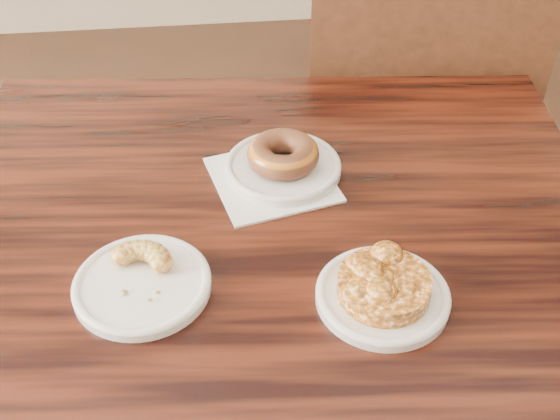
{
  "coord_description": "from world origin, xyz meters",
  "views": [
    {
      "loc": [
        -0.02,
        -0.4,
        1.4
      ],
      "look_at": [
        0.05,
        0.29,
        0.8
      ],
      "focal_mm": 45.0,
      "sensor_mm": 36.0,
      "label": 1
    }
  ],
  "objects": [
    {
      "name": "chair_far",
      "position": [
        0.43,
        0.97,
        0.45
      ],
      "size": [
        0.57,
        0.57,
        0.9
      ],
      "primitive_type": null,
      "rotation": [
        0.0,
        0.0,
        2.99
      ],
      "color": "black",
      "rests_on": "floor"
    },
    {
      "name": "napkin",
      "position": [
        0.06,
        0.42,
        0.75
      ],
      "size": [
        0.2,
        0.2,
        0.0
      ],
      "primitive_type": "cube",
      "rotation": [
        0.0,
        0.0,
        0.24
      ],
      "color": "white",
      "rests_on": "cafe_table"
    },
    {
      "name": "plate_donut",
      "position": [
        0.07,
        0.43,
        0.76
      ],
      "size": [
        0.18,
        0.18,
        0.01
      ],
      "primitive_type": "cylinder",
      "color": "silver",
      "rests_on": "napkin"
    },
    {
      "name": "plate_cruller",
      "position": [
        -0.13,
        0.22,
        0.76
      ],
      "size": [
        0.17,
        0.17,
        0.01
      ],
      "primitive_type": "cylinder",
      "color": "white",
      "rests_on": "cafe_table"
    },
    {
      "name": "plate_fritter",
      "position": [
        0.17,
        0.17,
        0.76
      ],
      "size": [
        0.17,
        0.17,
        0.01
      ],
      "primitive_type": "cylinder",
      "color": "silver",
      "rests_on": "cafe_table"
    },
    {
      "name": "glazed_donut",
      "position": [
        0.07,
        0.43,
        0.79
      ],
      "size": [
        0.11,
        0.11,
        0.04
      ],
      "primitive_type": "torus",
      "color": "#8F5714",
      "rests_on": "plate_donut"
    },
    {
      "name": "apple_fritter",
      "position": [
        0.17,
        0.17,
        0.78
      ],
      "size": [
        0.16,
        0.16,
        0.04
      ],
      "primitive_type": null,
      "color": "#422207",
      "rests_on": "plate_fritter"
    },
    {
      "name": "cruller_fragment",
      "position": [
        -0.13,
        0.22,
        0.78
      ],
      "size": [
        0.1,
        0.1,
        0.03
      ],
      "primitive_type": null,
      "color": "#5F3713",
      "rests_on": "plate_cruller"
    }
  ]
}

